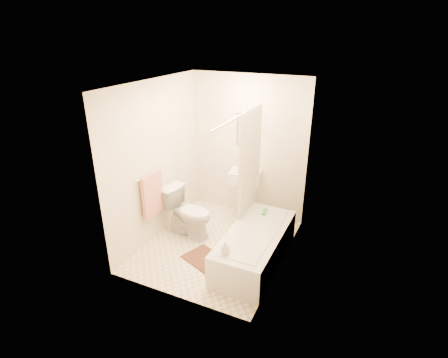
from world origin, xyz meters
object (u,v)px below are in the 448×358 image
at_px(soap_bottle, 225,248).
at_px(toilet, 189,213).
at_px(bathtub, 255,246).
at_px(sink, 245,193).
at_px(bath_mat, 205,259).

bearing_deg(soap_bottle, toilet, 140.43).
relative_size(toilet, bathtub, 0.48).
bearing_deg(sink, bathtub, -70.82).
bearing_deg(bath_mat, toilet, 137.59).
relative_size(sink, bathtub, 0.59).
height_order(toilet, sink, sink).
xyz_separation_m(sink, soap_bottle, (0.42, -1.69, 0.07)).
bearing_deg(bath_mat, sink, 87.43).
xyz_separation_m(bath_mat, soap_bottle, (0.48, -0.35, 0.54)).
relative_size(toilet, sink, 0.82).
xyz_separation_m(bathtub, bath_mat, (-0.64, -0.29, -0.22)).
distance_m(bath_mat, soap_bottle, 0.80).
bearing_deg(toilet, sink, -28.55).
height_order(toilet, bath_mat, toilet).
height_order(bathtub, soap_bottle, soap_bottle).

